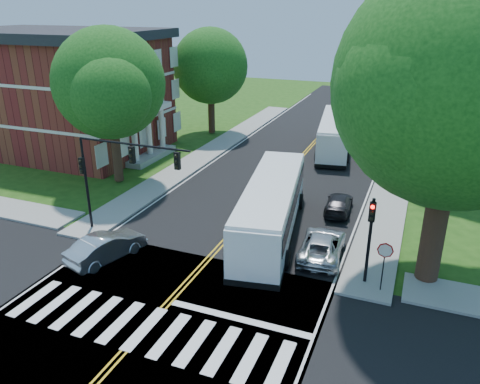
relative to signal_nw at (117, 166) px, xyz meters
The scene contains 24 objects.
ground 9.74m from the signal_nw, 47.67° to the right, with size 140.00×140.00×0.00m, color #1F4A12.
road 13.69m from the signal_nw, 63.16° to the left, with size 14.00×96.00×0.01m, color black.
cross_road 9.73m from the signal_nw, 47.67° to the right, with size 60.00×12.00×0.01m, color black.
center_line 17.20m from the signal_nw, 69.39° to the left, with size 0.36×70.00×0.01m, color gold.
edge_line_w 16.20m from the signal_nw, 93.47° to the left, with size 0.12×70.00×0.01m, color silver.
edge_line_e 20.54m from the signal_nw, 50.90° to the left, with size 0.12×70.00×0.01m, color silver.
crosswalk 10.07m from the signal_nw, 49.80° to the right, with size 12.60×3.00×0.01m, color silver.
stop_bar 11.40m from the signal_nw, 27.30° to the right, with size 6.60×0.40×0.01m, color silver.
sidewalk_nw 19.22m from the signal_nw, 97.50° to the left, with size 2.60×40.00×0.15m, color gray.
sidewalk_ne 23.75m from the signal_nw, 52.69° to the left, with size 2.60×40.00×0.15m, color gray.
tree_ne_big 17.72m from the signal_nw, ahead, with size 10.80×10.80×14.91m.
tree_west_near 9.96m from the signal_nw, 126.70° to the left, with size 8.00×8.00×11.40m.
tree_west_far 24.27m from the signal_nw, 102.31° to the left, with size 7.60×7.60×10.67m.
tree_east_mid 24.94m from the signal_nw, 45.36° to the left, with size 8.40×8.40×11.93m.
tree_east_far 38.34m from the signal_nw, 61.33° to the left, with size 7.20×7.20×10.34m.
brick_building 21.08m from the signal_nw, 139.86° to the left, with size 20.00×13.00×10.80m.
signal_nw is the anchor object (origin of this frame).
signal_ne 14.13m from the signal_nw, ahead, with size 0.30×0.46×4.40m.
stop_sign 15.05m from the signal_nw, ahead, with size 0.76×0.08×2.53m.
bus_lead 9.17m from the signal_nw, 23.79° to the left, with size 4.84×12.91×3.27m.
bus_follow 23.78m from the signal_nw, 69.78° to the left, with size 4.35×12.29×3.12m.
hatchback 4.54m from the signal_nw, 73.23° to the right, with size 1.55×4.45×1.47m, color silver.
suv 12.22m from the signal_nw, ahead, with size 2.20×4.76×1.32m, color silver.
dark_sedan 14.43m from the signal_nw, 36.27° to the left, with size 1.63×4.00×1.16m, color black.
Camera 1 is at (9.78, -14.11, 12.82)m, focal length 35.00 mm.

